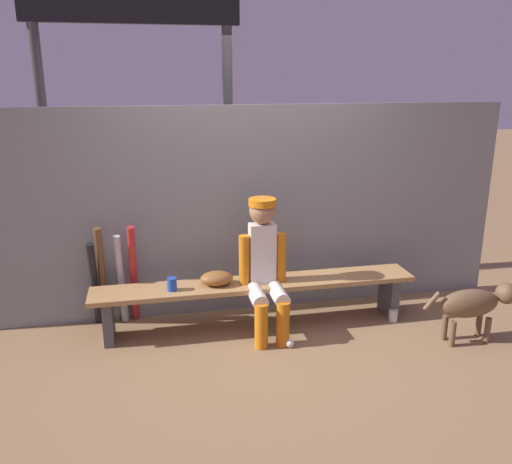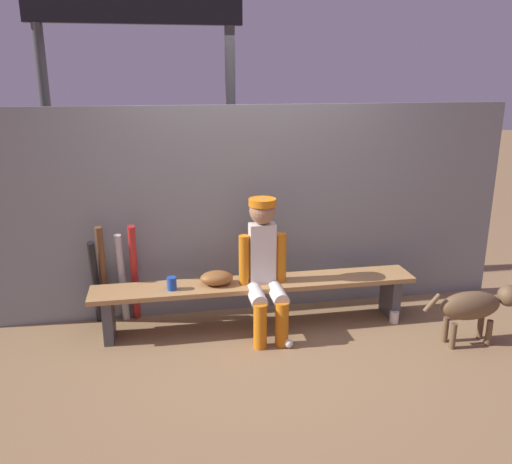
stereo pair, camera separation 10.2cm
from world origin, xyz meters
TOP-DOWN VIEW (x-y plane):
  - ground_plane at (0.00, 0.00)m, footprint 30.00×30.00m
  - chainlink_fence at (0.00, 0.41)m, footprint 4.90×0.03m
  - dugout_bench at (0.00, 0.00)m, footprint 2.81×0.36m
  - player_seated at (0.05, -0.11)m, footprint 0.41×0.55m
  - baseball_glove at (-0.34, 0.00)m, footprint 0.28×0.20m
  - bat_aluminum_red at (-1.04, 0.29)m, footprint 0.08×0.25m
  - bat_aluminum_silver at (-1.14, 0.31)m, footprint 0.09×0.17m
  - bat_wood_dark at (-1.30, 0.31)m, footprint 0.07×0.19m
  - bat_aluminum_black at (-1.37, 0.29)m, footprint 0.07×0.24m
  - baseball at (0.19, -0.42)m, footprint 0.07×0.07m
  - cup_on_ground at (1.23, -0.16)m, footprint 0.08×0.08m
  - cup_on_bench at (-0.72, -0.04)m, footprint 0.08×0.08m
  - scoreboard at (-0.86, 1.17)m, footprint 2.26×0.27m
  - dog at (1.72, -0.62)m, footprint 0.84×0.20m

SIDE VIEW (x-z plane):
  - ground_plane at x=0.00m, z-range 0.00..0.00m
  - baseball at x=0.19m, z-range 0.00..0.07m
  - cup_on_ground at x=1.23m, z-range 0.00..0.11m
  - dog at x=1.72m, z-range 0.09..0.58m
  - dugout_bench at x=0.00m, z-range 0.13..0.55m
  - bat_aluminum_black at x=-1.37m, z-range 0.00..0.80m
  - bat_aluminum_silver at x=-1.14m, z-range 0.00..0.83m
  - bat_wood_dark at x=-1.30m, z-range 0.00..0.92m
  - bat_aluminum_red at x=-1.04m, z-range 0.00..0.93m
  - cup_on_bench at x=-0.72m, z-range 0.42..0.53m
  - baseball_glove at x=-0.34m, z-range 0.42..0.54m
  - player_seated at x=0.05m, z-range 0.04..1.20m
  - chainlink_fence at x=0.00m, z-range 0.00..1.90m
  - scoreboard at x=-0.86m, z-range 0.78..4.56m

